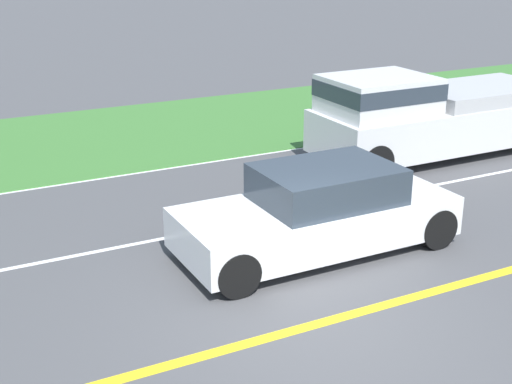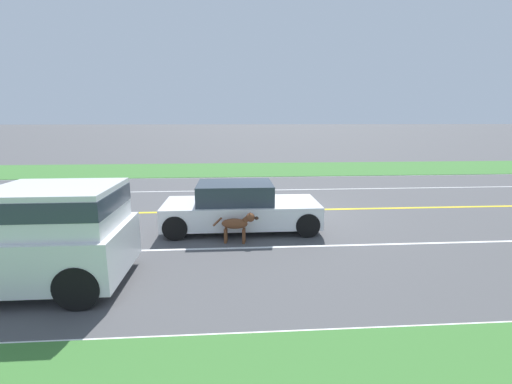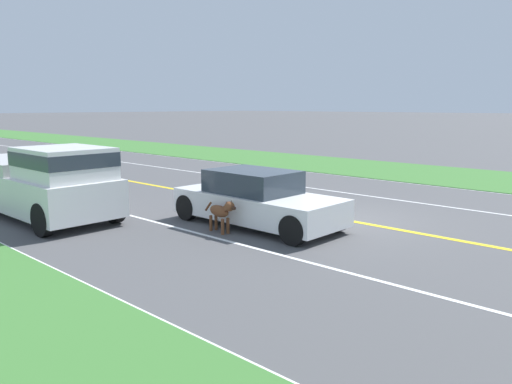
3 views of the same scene
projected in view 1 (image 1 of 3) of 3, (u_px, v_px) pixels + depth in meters
name	position (u px, v px, depth m)	size (l,w,h in m)	color
ground_plane	(317.00, 324.00, 9.17)	(400.00, 400.00, 0.00)	#4C4C4F
centre_divider_line	(317.00, 324.00, 9.16)	(0.18, 160.00, 0.01)	yellow
lane_edge_line_right	(141.00, 172.00, 15.00)	(0.14, 160.00, 0.01)	white
lane_dash_same_dir	(207.00, 230.00, 12.08)	(0.10, 160.00, 0.01)	white
grass_verge_right	(101.00, 138.00, 17.50)	(6.00, 160.00, 0.03)	#3D7533
ego_car	(318.00, 212.00, 11.12)	(1.83, 4.39, 1.36)	white
dog	(286.00, 197.00, 12.13)	(0.33, 1.19, 0.82)	brown
pickup_truck	(428.00, 114.00, 15.77)	(2.05, 5.74, 1.93)	silver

